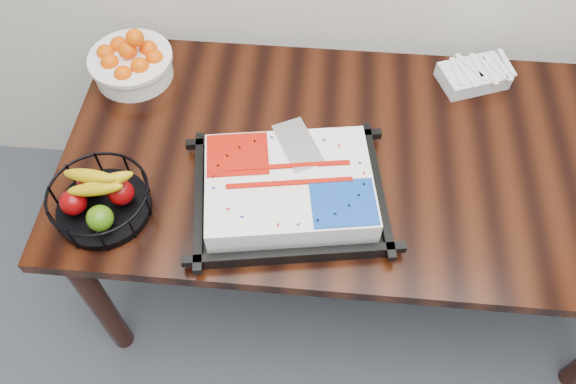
# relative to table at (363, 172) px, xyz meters

# --- Properties ---
(table) EXTENTS (1.80, 0.90, 0.75)m
(table) POSITION_rel_table_xyz_m (0.00, 0.00, 0.00)
(table) COLOR black
(table) RESTS_ON ground
(cake_tray) EXTENTS (0.57, 0.48, 0.11)m
(cake_tray) POSITION_rel_table_xyz_m (-0.21, -0.18, 0.13)
(cake_tray) COLOR black
(cake_tray) RESTS_ON table
(tangerine_bowl) EXTENTS (0.27, 0.27, 0.17)m
(tangerine_bowl) POSITION_rel_table_xyz_m (-0.76, 0.26, 0.16)
(tangerine_bowl) COLOR white
(tangerine_bowl) RESTS_ON table
(fruit_basket) EXTENTS (0.27, 0.27, 0.14)m
(fruit_basket) POSITION_rel_table_xyz_m (-0.72, -0.26, 0.15)
(fruit_basket) COLOR black
(fruit_basket) RESTS_ON table
(fork_bag) EXTENTS (0.24, 0.20, 0.06)m
(fork_bag) POSITION_rel_table_xyz_m (0.34, 0.33, 0.12)
(fork_bag) COLOR silver
(fork_bag) RESTS_ON table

